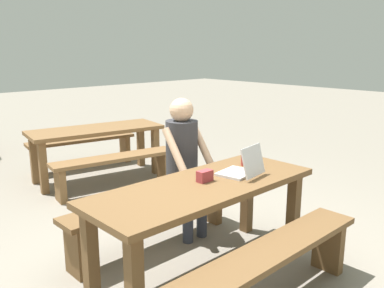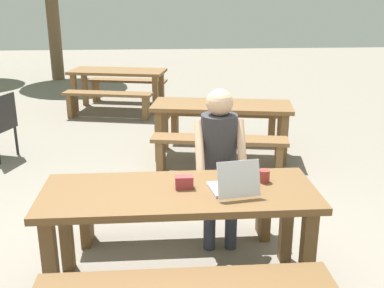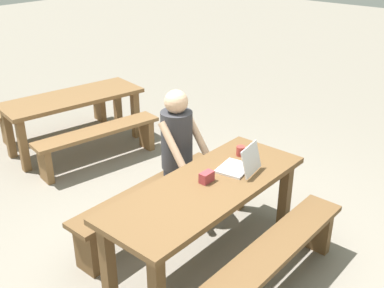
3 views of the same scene
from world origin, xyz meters
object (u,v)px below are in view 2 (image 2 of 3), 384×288
Objects in this scene: picnic_table_mid at (222,113)px; person_seated at (219,155)px; picnic_table_front at (179,206)px; small_pouch at (184,182)px; laptop at (234,184)px; coffee_mug at (264,176)px; picnic_table_rear at (118,77)px.

person_seated is at bearing -88.44° from picnic_table_mid.
small_pouch reaches higher than picnic_table_front.
person_seated is (0.36, 0.62, 0.14)m from picnic_table_front.
laptop is at bearing -17.66° from small_pouch.
laptop is at bearing -144.38° from coffee_mug.
picnic_table_front is 5.52m from picnic_table_rear.
laptop is 0.35m from small_pouch.
person_seated is 0.72× the size of picnic_table_mid.
picnic_table_rear is at bearing 104.06° from person_seated.
laptop is 2.86m from picnic_table_mid.
picnic_table_mid is at bearing -48.16° from picnic_table_rear.
laptop reaches higher than picnic_table_mid.
laptop is 2.84× the size of small_pouch.
picnic_table_rear reaches higher than picnic_table_mid.
laptop is 0.19× the size of picnic_table_mid.
person_seated is at bearing -98.74° from laptop.
person_seated is 4.98m from picnic_table_rear.
coffee_mug is 0.05× the size of picnic_table_mid.
picnic_table_rear is (-1.21, 4.83, -0.17)m from person_seated.
coffee_mug is (0.58, 0.07, 0.00)m from small_pouch.
laptop is 3.92× the size of coffee_mug.
coffee_mug is 0.05× the size of picnic_table_rear.
picnic_table_mid is at bearing 76.83° from small_pouch.
picnic_table_mid is at bearing -105.59° from laptop.
small_pouch is at bearing -27.08° from laptop.
picnic_table_front is 1.44× the size of person_seated.
picnic_table_front is 15.36× the size of small_pouch.
laptop is 0.70m from person_seated.
coffee_mug is at bearing -63.88° from person_seated.
picnic_table_rear is at bearing 129.41° from picnic_table_mid.
picnic_table_front is at bearing -68.78° from picnic_table_rear.
person_seated is 2.16m from picnic_table_mid.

